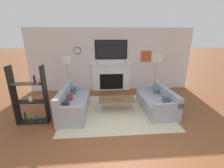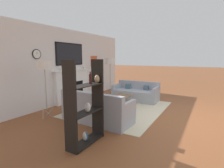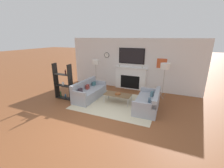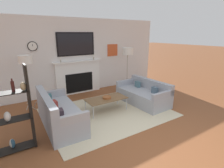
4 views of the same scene
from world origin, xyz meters
TOP-DOWN VIEW (x-y plane):
  - ground_plane at (0.00, 0.00)m, footprint 60.00×60.00m
  - fireplace_wall at (0.00, 4.23)m, footprint 7.14×0.28m
  - area_rug at (0.00, 2.08)m, footprint 3.33×2.61m
  - couch_left at (-1.36, 2.08)m, footprint 0.83×1.87m
  - couch_right at (1.36, 2.08)m, footprint 0.91×1.75m
  - coffee_table at (0.03, 2.17)m, footprint 1.17×0.57m
  - decorative_bowl at (0.04, 2.16)m, footprint 0.25×0.25m
  - floor_lamp_left at (-1.76, 3.49)m, footprint 0.37×0.37m
  - floor_lamp_right at (1.76, 3.49)m, footprint 0.42×0.42m
  - shelf_unit at (-2.40, 1.61)m, footprint 0.87×0.28m

SIDE VIEW (x-z plane):
  - ground_plane at x=0.00m, z-range 0.00..0.00m
  - area_rug at x=0.00m, z-range 0.00..0.01m
  - couch_right at x=1.36m, z-range -0.10..0.63m
  - couch_left at x=-1.36m, z-range -0.11..0.72m
  - coffee_table at x=0.03m, z-range 0.17..0.56m
  - decorative_bowl at x=0.04m, z-range 0.39..0.45m
  - shelf_unit at x=-2.40m, z-range -0.08..1.56m
  - fireplace_wall at x=0.00m, z-range -0.13..2.57m
  - floor_lamp_left at x=-1.76m, z-range 0.65..2.24m
  - floor_lamp_right at x=1.76m, z-range 0.67..2.32m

